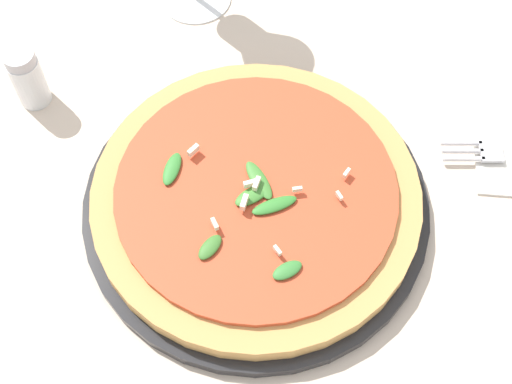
% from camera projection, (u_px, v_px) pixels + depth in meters
% --- Properties ---
extents(ground_plane, '(6.00, 6.00, 0.00)m').
position_uv_depth(ground_plane, '(237.00, 226.00, 0.65)').
color(ground_plane, beige).
extents(pizza_arugula_main, '(0.32, 0.32, 0.05)m').
position_uv_depth(pizza_arugula_main, '(256.00, 199.00, 0.64)').
color(pizza_arugula_main, black).
rests_on(pizza_arugula_main, ground_plane).
extents(shaker_pepper, '(0.03, 0.03, 0.07)m').
position_uv_depth(shaker_pepper, '(27.00, 78.00, 0.69)').
color(shaker_pepper, silver).
rests_on(shaker_pepper, ground_plane).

